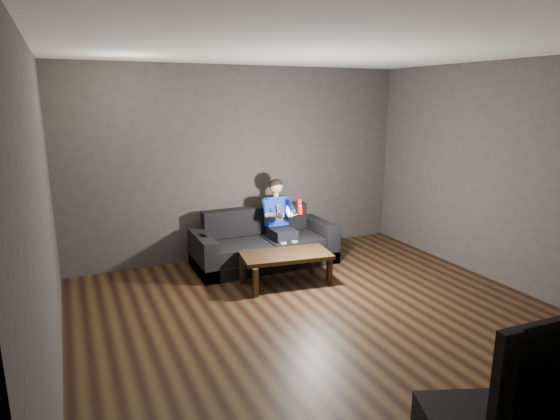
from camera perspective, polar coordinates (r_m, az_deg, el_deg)
name	(u,v)px	position (r m, az deg, el deg)	size (l,w,h in m)	color
floor	(330,324)	(4.96, 6.12, -13.65)	(5.00, 5.00, 0.00)	black
back_wall	(243,163)	(6.74, -4.57, 5.73)	(5.00, 0.04, 2.70)	#36322F
left_wall	(43,224)	(3.88, -26.92, -1.53)	(0.04, 5.00, 2.70)	#36322F
right_wall	(516,177)	(6.17, 26.86, 3.60)	(0.04, 5.00, 2.70)	#36322F
ceiling	(338,47)	(4.44, 7.04, 19.13)	(5.00, 5.00, 0.02)	white
sofa	(264,247)	(6.52, -2.00, -4.49)	(1.94, 0.84, 0.75)	black
child	(279,216)	(6.44, -0.07, -0.72)	(0.46, 0.56, 1.13)	black
wii_remote_red	(299,207)	(6.05, 2.39, 0.40)	(0.05, 0.08, 0.20)	#D90000
nunchuk_white	(288,211)	(5.99, 0.98, -0.15)	(0.08, 0.10, 0.15)	white
wii_remote_black	(203,235)	(6.09, -9.34, -3.03)	(0.07, 0.14, 0.03)	black
coffee_table	(286,257)	(5.79, 0.71, -5.79)	(1.15, 0.69, 0.40)	black
tv	(554,358)	(3.16, 30.40, -15.29)	(1.12, 0.15, 0.64)	black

